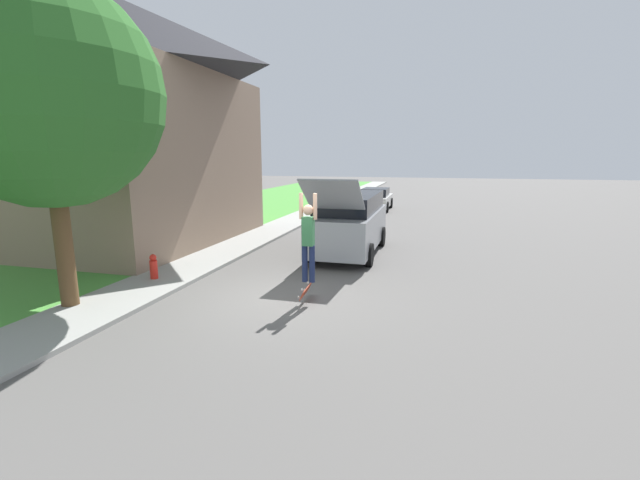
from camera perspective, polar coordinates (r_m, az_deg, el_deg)
The scene contains 10 objects.
ground_plane at distance 10.20m, azimuth -4.89°, elevation -7.74°, with size 120.00×120.00×0.00m, color #54514F.
lawn at distance 19.13m, azimuth -21.57°, elevation 0.54°, with size 10.00×80.00×0.08m.
sidewalk at distance 16.90m, azimuth -9.48°, elevation -0.10°, with size 1.80×80.00×0.10m.
house at distance 18.39m, azimuth -25.97°, elevation 14.63°, with size 9.00×9.73×9.01m.
lawn_tree_near at distance 10.52m, azimuth -32.72°, elevation 16.03°, with size 4.58×4.58×6.72m.
suv_parked at distance 14.58m, azimuth 4.01°, elevation 2.38°, with size 2.03×5.75×2.70m.
car_down_street at distance 27.03m, azimuth 7.41°, elevation 5.43°, with size 1.87×4.04×1.34m.
skateboarder at distance 9.50m, azimuth -1.58°, elevation 0.45°, with size 0.41×0.23×2.01m.
skateboard at distance 9.91m, azimuth -1.95°, elevation -6.79°, with size 0.19×0.83×0.26m.
fire_hydrant at distance 12.14m, azimuth -21.30°, elevation -3.35°, with size 0.20×0.20×0.66m.
Camera 1 is at (3.33, -9.07, 3.29)m, focal length 24.00 mm.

